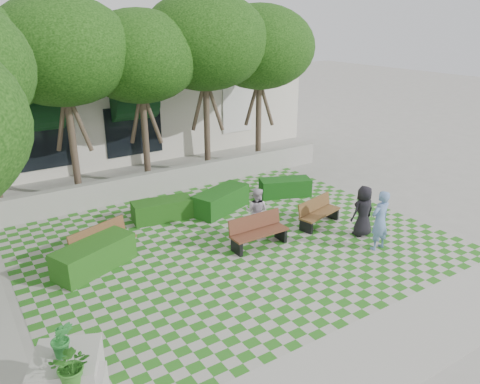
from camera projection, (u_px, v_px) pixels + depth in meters
ground at (254, 257)px, 13.25m from camera, size 90.00×90.00×0.00m
lawn at (235, 243)px, 14.03m from camera, size 12.00×12.00×0.00m
sidewalk_south at (385, 350)px, 9.57m from camera, size 16.00×2.00×0.01m
retaining_wall at (162, 182)px, 17.95m from camera, size 15.00×0.36×0.90m
bench_east at (318, 213)px, 15.18m from camera, size 1.75×0.93×0.88m
bench_mid at (258, 232)px, 13.76m from camera, size 1.79×0.60×0.94m
bench_west at (103, 244)px, 13.02m from camera, size 1.95×1.21×0.97m
hedge_east at (285, 187)px, 17.69m from camera, size 2.03×1.41×0.66m
hedge_midright at (221, 200)px, 16.29m from camera, size 2.35×1.60×0.76m
hedge_midleft at (162, 210)px, 15.61m from camera, size 2.05×1.06×0.68m
hedge_west at (94, 256)px, 12.51m from camera, size 2.37×1.65×0.77m
planter_back at (69, 379)px, 8.00m from camera, size 1.42×1.42×1.78m
person_blue at (380, 220)px, 13.43m from camera, size 0.67×0.45×1.80m
person_dark at (363, 211)px, 14.32m from camera, size 0.82×0.56×1.61m
person_white at (256, 211)px, 14.45m from camera, size 0.91×0.93×1.51m
tree_row at (104, 56)px, 15.13m from camera, size 17.70×13.40×7.41m
building at (112, 97)px, 23.86m from camera, size 18.00×8.92×5.15m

